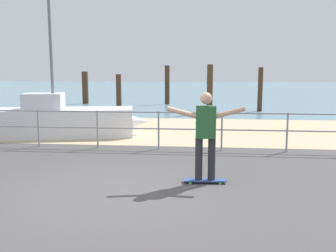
{
  "coord_description": "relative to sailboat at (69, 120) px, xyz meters",
  "views": [
    {
      "loc": [
        1.66,
        -6.16,
        2.15
      ],
      "look_at": [
        0.83,
        2.0,
        0.9
      ],
      "focal_mm": 39.85,
      "sensor_mm": 36.0,
      "label": 1
    }
  ],
  "objects": [
    {
      "name": "railing_fence",
      "position": [
        1.47,
        -1.76,
        0.18
      ],
      "size": [
        13.46,
        0.05,
        1.05
      ],
      "color": "gray",
      "rests_on": "ground"
    },
    {
      "name": "sea_surface",
      "position": [
        2.73,
        29.64,
        -0.52
      ],
      "size": [
        72.0,
        50.0,
        0.04
      ],
      "primitive_type": "cube",
      "color": "slate",
      "rests_on": "ground"
    },
    {
      "name": "groyne_post_4",
      "position": [
        7.16,
        7.95,
        0.61
      ],
      "size": [
        0.24,
        0.24,
        2.26
      ],
      "primitive_type": "cylinder",
      "color": "#422D1E",
      "rests_on": "ground"
    },
    {
      "name": "groyne_post_2",
      "position": [
        2.01,
        11.51,
        0.67
      ],
      "size": [
        0.3,
        0.3,
        2.39
      ],
      "primitive_type": "cylinder",
      "color": "#422D1E",
      "rests_on": "ground"
    },
    {
      "name": "groyne_post_1",
      "position": [
        -0.57,
        9.44,
        0.42
      ],
      "size": [
        0.3,
        0.3,
        1.89
      ],
      "primitive_type": "cylinder",
      "color": "#422D1E",
      "rests_on": "ground"
    },
    {
      "name": "beach_strip",
      "position": [
        2.73,
        1.64,
        -0.52
      ],
      "size": [
        24.0,
        6.0,
        0.04
      ],
      "primitive_type": "cube",
      "color": "tan",
      "rests_on": "ground"
    },
    {
      "name": "sailboat",
      "position": [
        0.0,
        0.0,
        0.0
      ],
      "size": [
        5.07,
        2.29,
        5.55
      ],
      "color": "silver",
      "rests_on": "ground"
    },
    {
      "name": "groyne_post_3",
      "position": [
        4.58,
        6.76,
        0.67
      ],
      "size": [
        0.29,
        0.29,
        2.39
      ],
      "primitive_type": "cylinder",
      "color": "#422D1E",
      "rests_on": "ground"
    },
    {
      "name": "ground_plane",
      "position": [
        2.73,
        -6.36,
        -0.52
      ],
      "size": [
        24.0,
        10.0,
        0.04
      ],
      "primitive_type": "cube",
      "color": "#474444",
      "rests_on": "ground"
    },
    {
      "name": "skateboarder",
      "position": [
        4.4,
        -4.67,
        0.49
      ],
      "size": [
        1.45,
        0.23,
        1.65
      ],
      "color": "#26262B",
      "rests_on": "skateboard"
    },
    {
      "name": "skateboard",
      "position": [
        4.4,
        -4.67,
        -0.46
      ],
      "size": [
        0.81,
        0.26,
        0.08
      ],
      "color": "#334C8C",
      "rests_on": "ground"
    },
    {
      "name": "groyne_post_0",
      "position": [
        -3.14,
        11.28,
        0.49
      ],
      "size": [
        0.38,
        0.38,
        2.03
      ],
      "primitive_type": "cylinder",
      "color": "#422D1E",
      "rests_on": "ground"
    }
  ]
}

